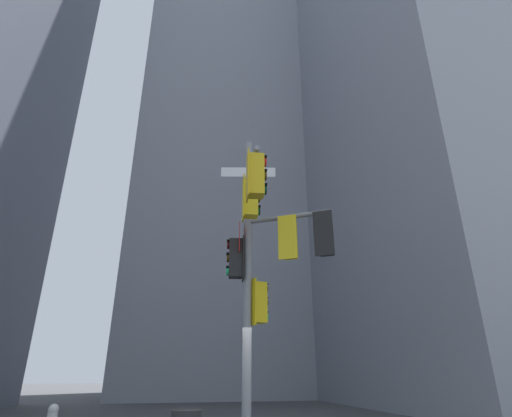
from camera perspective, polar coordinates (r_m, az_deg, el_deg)
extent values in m
cube|color=#9399A3|center=(34.88, 23.34, 23.63)|extent=(15.93, 15.93, 51.17)
cube|color=#9399A3|center=(39.29, -3.99, 13.91)|extent=(14.47, 14.47, 49.42)
cylinder|color=gray|center=(10.32, -1.21, -9.23)|extent=(0.22, 0.22, 7.68)
cylinder|color=gray|center=(10.07, -0.54, 5.37)|extent=(0.40, 2.29, 0.12)
cylinder|color=gray|center=(10.40, 4.68, -1.19)|extent=(1.96, 1.33, 0.12)
cube|color=yellow|center=(10.10, -1.81, 1.50)|extent=(0.09, 0.48, 1.14)
cube|color=yellow|center=(10.11, -0.74, 1.46)|extent=(0.38, 0.38, 1.00)
cylinder|color=red|center=(10.28, 0.38, 3.20)|extent=(0.08, 0.21, 0.20)
cube|color=black|center=(10.33, 0.41, 3.79)|extent=(0.10, 0.23, 0.02)
cylinder|color=#3C2C06|center=(10.13, 0.39, 1.41)|extent=(0.08, 0.21, 0.20)
cube|color=black|center=(10.18, 0.42, 2.03)|extent=(0.10, 0.23, 0.02)
cylinder|color=#06311C|center=(10.00, 0.39, -0.43)|extent=(0.08, 0.21, 0.20)
cube|color=black|center=(10.04, 0.42, 0.21)|extent=(0.10, 0.23, 0.02)
cube|color=gold|center=(8.97, -1.19, 4.75)|extent=(0.09, 0.48, 1.14)
cube|color=gold|center=(8.98, 0.02, 4.69)|extent=(0.38, 0.38, 1.00)
cylinder|color=red|center=(9.17, 1.27, 6.58)|extent=(0.08, 0.21, 0.20)
cube|color=black|center=(9.23, 1.30, 7.23)|extent=(0.10, 0.23, 0.02)
cylinder|color=#3C2C06|center=(9.00, 1.29, 4.63)|extent=(0.08, 0.21, 0.20)
cube|color=black|center=(9.06, 1.32, 5.30)|extent=(0.10, 0.23, 0.02)
cylinder|color=#06311C|center=(8.85, 1.31, 2.61)|extent=(0.08, 0.21, 0.20)
cube|color=black|center=(8.90, 1.34, 3.30)|extent=(0.10, 0.23, 0.02)
cube|color=yellow|center=(10.02, 4.50, -4.02)|extent=(0.42, 0.29, 1.14)
cube|color=yellow|center=(10.20, 4.79, -4.34)|extent=(0.47, 0.47, 1.00)
cylinder|color=#360605|center=(10.49, 5.02, -2.84)|extent=(0.20, 0.16, 0.20)
cube|color=black|center=(10.54, 5.00, -2.23)|extent=(0.22, 0.18, 0.02)
cylinder|color=#3C2C06|center=(10.38, 5.08, -4.66)|extent=(0.20, 0.16, 0.20)
cube|color=black|center=(10.43, 5.07, -4.04)|extent=(0.22, 0.18, 0.02)
cylinder|color=#19C672|center=(10.28, 5.15, -6.51)|extent=(0.20, 0.16, 0.20)
cube|color=black|center=(10.32, 5.13, -5.88)|extent=(0.22, 0.18, 0.02)
cube|color=black|center=(9.84, 9.59, -3.42)|extent=(0.42, 0.29, 1.14)
cube|color=black|center=(10.02, 9.79, -3.75)|extent=(0.47, 0.47, 1.00)
cylinder|color=red|center=(10.32, 9.87, -2.24)|extent=(0.20, 0.16, 0.20)
cube|color=black|center=(10.37, 9.83, -1.63)|extent=(0.22, 0.18, 0.02)
cylinder|color=#3C2C06|center=(10.21, 10.00, -4.08)|extent=(0.20, 0.16, 0.20)
cube|color=black|center=(10.25, 9.96, -3.46)|extent=(0.22, 0.18, 0.02)
cylinder|color=#06311C|center=(10.10, 10.13, -5.97)|extent=(0.20, 0.16, 0.20)
cube|color=black|center=(10.14, 10.09, -5.32)|extent=(0.22, 0.18, 0.02)
cube|color=black|center=(10.41, -1.86, -7.15)|extent=(0.11, 0.48, 1.14)
cube|color=black|center=(10.41, -2.91, -7.13)|extent=(0.39, 0.39, 1.00)
cylinder|color=#360605|center=(10.50, -3.97, -5.26)|extent=(0.09, 0.21, 0.20)
cube|color=black|center=(10.54, -3.98, -4.63)|extent=(0.11, 0.23, 0.02)
cylinder|color=#3C2C06|center=(10.41, -4.02, -7.10)|extent=(0.09, 0.21, 0.20)
cube|color=black|center=(10.44, -4.03, -6.46)|extent=(0.11, 0.23, 0.02)
cylinder|color=#19C672|center=(10.32, -4.07, -8.97)|extent=(0.09, 0.21, 0.20)
cube|color=black|center=(10.35, -4.09, -8.33)|extent=(0.11, 0.23, 0.02)
cube|color=yellow|center=(10.23, -0.63, -13.18)|extent=(0.14, 0.47, 1.14)
cube|color=yellow|center=(10.32, 0.35, -13.26)|extent=(0.41, 0.41, 1.00)
cylinder|color=#360605|center=(10.47, 1.34, -11.44)|extent=(0.10, 0.21, 0.20)
cube|color=black|center=(10.49, 1.36, -10.80)|extent=(0.12, 0.23, 0.02)
cylinder|color=#3C2C06|center=(10.41, 1.36, -13.33)|extent=(0.10, 0.21, 0.20)
cube|color=black|center=(10.43, 1.38, -12.68)|extent=(0.12, 0.23, 0.02)
cylinder|color=#19C672|center=(10.36, 1.37, -15.25)|extent=(0.10, 0.21, 0.20)
cube|color=black|center=(10.38, 1.40, -14.59)|extent=(0.12, 0.23, 0.02)
cube|color=white|center=(10.94, -1.11, 5.20)|extent=(1.45, 0.34, 0.28)
cube|color=#19479E|center=(10.94, -1.11, 5.20)|extent=(1.41, 0.32, 0.24)
cube|color=red|center=(10.56, -2.37, -4.48)|extent=(0.13, 0.63, 0.80)
cube|color=white|center=(10.56, -2.37, -4.48)|extent=(0.12, 0.59, 0.76)
sphere|color=silver|center=(11.22, -26.90, -24.16)|extent=(0.23, 0.23, 0.23)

